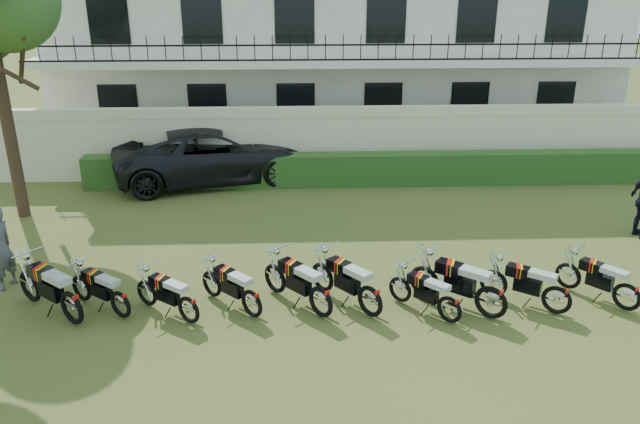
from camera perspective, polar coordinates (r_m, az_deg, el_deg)
The scene contains 16 objects.
ground at distance 12.97m, azimuth 4.73°, elevation -7.88°, with size 100.00×100.00×0.00m, color #455522.
perimeter_wall at distance 19.96m, azimuth 2.16°, elevation 6.42°, with size 30.00×0.35×2.30m.
hedge at distance 19.48m, azimuth 5.25°, elevation 3.92°, with size 18.00×0.60×1.00m, color #1F4016.
building at distance 25.36m, azimuth 1.21°, elevation 15.49°, with size 20.40×9.60×7.40m.
motorcycle_0 at distance 12.68m, azimuth -21.83°, elevation -7.48°, with size 1.71×1.41×1.16m.
motorcycle_1 at distance 12.64m, azimuth -17.83°, elevation -7.51°, with size 1.46×1.10×0.95m.
motorcycle_2 at distance 12.13m, azimuth -11.96°, elevation -8.20°, with size 1.42×1.10×0.94m.
motorcycle_3 at distance 12.13m, azimuth -6.28°, elevation -7.75°, with size 1.33×1.31×0.97m.
motorcycle_4 at distance 12.03m, azimuth 0.07°, elevation -7.57°, with size 1.40×1.55×1.08m.
motorcycle_5 at distance 12.09m, azimuth 4.63°, elevation -7.49°, with size 1.36×1.59×1.09m.
motorcycle_6 at distance 12.15m, azimuth 11.79°, elevation -8.18°, with size 1.24×1.27×0.92m.
motorcycle_7 at distance 12.42m, azimuth 15.44°, elevation -7.30°, with size 1.69×1.41×1.15m.
motorcycle_8 at distance 13.00m, azimuth 20.91°, elevation -6.97°, with size 1.55×1.14×1.00m.
motorcycle_9 at distance 13.68m, azimuth 26.34°, elevation -6.46°, with size 1.21×1.43×0.98m.
suv at distance 20.01m, azimuth -9.67°, elevation 5.23°, with size 2.84×6.15×1.71m, color black.
inspector at distance 14.57m, azimuth -27.23°, elevation -2.95°, with size 0.66×0.44×1.82m, color #58585D.
Camera 1 is at (-1.50, -11.22, 6.34)m, focal length 35.00 mm.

